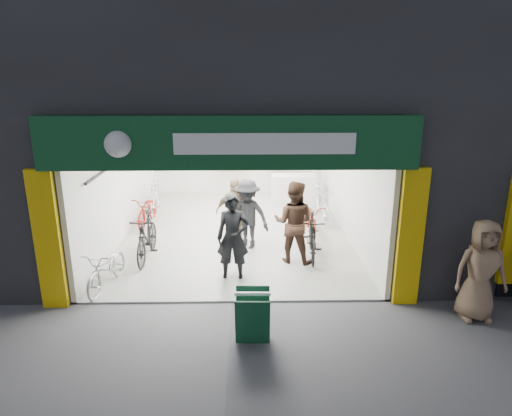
{
  "coord_description": "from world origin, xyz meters",
  "views": [
    {
      "loc": [
        0.3,
        -7.72,
        4.21
      ],
      "look_at": [
        0.49,
        1.5,
        1.42
      ],
      "focal_mm": 32.0,
      "sensor_mm": 36.0,
      "label": 1
    }
  ],
  "objects_px": {
    "pedestrian_near": "(481,271)",
    "sandwich_board": "(253,316)",
    "bike_right_front": "(312,237)",
    "bike_left_front": "(107,268)"
  },
  "relations": [
    {
      "from": "pedestrian_near",
      "to": "sandwich_board",
      "type": "bearing_deg",
      "value": -167.64
    },
    {
      "from": "pedestrian_near",
      "to": "bike_right_front",
      "type": "bearing_deg",
      "value": 135.16
    },
    {
      "from": "bike_left_front",
      "to": "bike_right_front",
      "type": "height_order",
      "value": "bike_right_front"
    },
    {
      "from": "bike_right_front",
      "to": "pedestrian_near",
      "type": "height_order",
      "value": "pedestrian_near"
    },
    {
      "from": "pedestrian_near",
      "to": "sandwich_board",
      "type": "xyz_separation_m",
      "value": [
        -3.93,
        -0.66,
        -0.44
      ]
    },
    {
      "from": "bike_right_front",
      "to": "pedestrian_near",
      "type": "relative_size",
      "value": 0.95
    },
    {
      "from": "bike_right_front",
      "to": "sandwich_board",
      "type": "relative_size",
      "value": 2.04
    },
    {
      "from": "bike_left_front",
      "to": "sandwich_board",
      "type": "xyz_separation_m",
      "value": [
        2.88,
        -1.97,
        0.04
      ]
    },
    {
      "from": "bike_right_front",
      "to": "pedestrian_near",
      "type": "bearing_deg",
      "value": -42.91
    },
    {
      "from": "bike_left_front",
      "to": "pedestrian_near",
      "type": "xyz_separation_m",
      "value": [
        6.81,
        -1.31,
        0.48
      ]
    }
  ]
}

